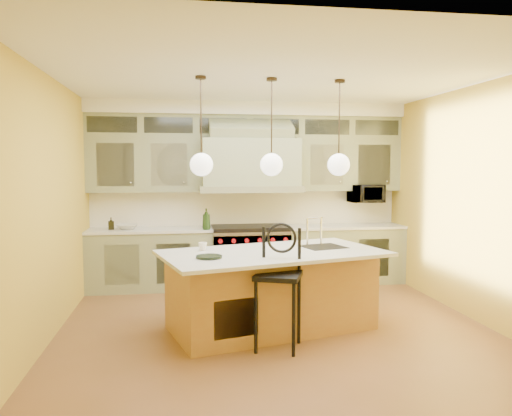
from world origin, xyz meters
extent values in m
plane|color=brown|center=(0.00, 0.00, 0.00)|extent=(5.00, 5.00, 0.00)
plane|color=white|center=(0.00, 0.00, 2.90)|extent=(5.00, 5.00, 0.00)
plane|color=gold|center=(0.00, 2.50, 1.45)|extent=(5.00, 0.00, 5.00)
plane|color=gold|center=(0.00, -2.50, 1.45)|extent=(5.00, 0.00, 5.00)
plane|color=gold|center=(-2.50, 0.00, 1.45)|extent=(0.00, 5.00, 5.00)
plane|color=gold|center=(2.50, 0.00, 1.45)|extent=(0.00, 5.00, 5.00)
cube|color=gray|center=(-1.55, 2.17, 0.45)|extent=(1.90, 0.65, 0.90)
cube|color=gray|center=(1.55, 2.17, 0.45)|extent=(1.90, 0.65, 0.90)
cube|color=silver|center=(-1.55, 2.17, 0.92)|extent=(1.90, 0.68, 0.04)
cube|color=silver|center=(1.55, 2.17, 0.92)|extent=(1.90, 0.68, 0.04)
cube|color=white|center=(0.00, 2.48, 1.22)|extent=(5.00, 0.04, 0.56)
cube|color=gray|center=(-1.62, 2.33, 1.93)|extent=(1.75, 0.35, 0.85)
cube|color=gray|center=(1.62, 2.33, 1.93)|extent=(1.75, 0.35, 0.85)
cube|color=gray|center=(0.00, 2.15, 1.95)|extent=(1.50, 0.70, 0.75)
cube|color=#777858|center=(0.00, 2.15, 1.55)|extent=(1.60, 0.76, 0.10)
cube|color=#333833|center=(0.00, 2.33, 2.53)|extent=(5.00, 0.35, 0.35)
cube|color=white|center=(0.00, 2.31, 2.80)|extent=(5.00, 0.47, 0.20)
cube|color=silver|center=(0.00, 2.15, 0.45)|extent=(1.20, 0.70, 0.90)
cube|color=black|center=(0.00, 2.15, 0.93)|extent=(1.20, 0.70, 0.06)
cube|color=silver|center=(0.00, 1.83, 0.78)|extent=(1.20, 0.06, 0.14)
cube|color=#A36D3A|center=(-0.05, 0.03, 0.44)|extent=(2.47, 1.64, 0.88)
cube|color=silver|center=(-0.03, -0.02, 0.90)|extent=(2.78, 1.94, 0.04)
cube|color=black|center=(0.63, 0.21, 0.90)|extent=(0.58, 0.54, 0.05)
cylinder|color=black|center=(-0.34, -0.74, 0.38)|extent=(0.04, 0.04, 0.75)
cylinder|color=black|center=(0.02, -0.88, 0.38)|extent=(0.04, 0.04, 0.75)
cylinder|color=black|center=(-0.20, -0.38, 0.38)|extent=(0.04, 0.04, 0.75)
cylinder|color=black|center=(0.16, -0.52, 0.38)|extent=(0.04, 0.04, 0.75)
cube|color=black|center=(-0.09, -0.63, 0.77)|extent=(0.59, 0.59, 0.05)
torus|color=black|center=(-0.02, -0.45, 1.14)|extent=(0.31, 0.15, 0.33)
imported|color=black|center=(1.95, 2.25, 1.45)|extent=(0.54, 0.37, 0.30)
imported|color=#1B3414|center=(-0.70, 1.92, 1.10)|extent=(0.14, 0.14, 0.32)
imported|color=black|center=(-2.13, 2.15, 1.03)|extent=(0.10, 0.10, 0.19)
imported|color=beige|center=(-1.89, 2.15, 0.98)|extent=(0.33, 0.33, 0.08)
imported|color=white|center=(-0.83, 0.18, 0.97)|extent=(0.11, 0.11, 0.09)
cylinder|color=#2D2319|center=(-0.85, 0.03, 2.88)|extent=(0.12, 0.12, 0.03)
cylinder|color=#2D2319|center=(-0.85, 0.03, 2.44)|extent=(0.02, 0.02, 0.93)
sphere|color=white|center=(-0.85, 0.03, 1.92)|extent=(0.26, 0.26, 0.26)
cylinder|color=#2D2319|center=(-0.05, 0.03, 2.88)|extent=(0.12, 0.12, 0.03)
cylinder|color=#2D2319|center=(-0.05, 0.03, 2.44)|extent=(0.02, 0.02, 0.93)
sphere|color=white|center=(-0.05, 0.03, 1.92)|extent=(0.26, 0.26, 0.26)
cylinder|color=#2D2319|center=(0.75, 0.03, 2.88)|extent=(0.12, 0.12, 0.03)
cylinder|color=#2D2319|center=(0.75, 0.03, 2.44)|extent=(0.02, 0.02, 0.93)
sphere|color=white|center=(0.75, 0.03, 1.92)|extent=(0.26, 0.26, 0.26)
camera|label=1|loc=(-1.08, -5.62, 1.90)|focal=35.00mm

